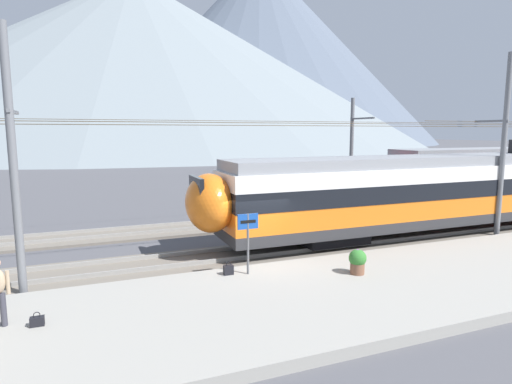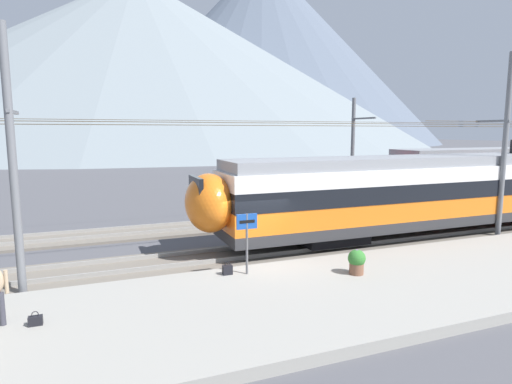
{
  "view_description": "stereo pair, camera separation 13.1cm",
  "coord_description": "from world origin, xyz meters",
  "px_view_note": "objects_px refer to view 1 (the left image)",
  "views": [
    {
      "loc": [
        -5.69,
        -14.3,
        4.98
      ],
      "look_at": [
        1.13,
        2.77,
        2.36
      ],
      "focal_mm": 29.92,
      "sensor_mm": 36.0,
      "label": 1
    },
    {
      "loc": [
        -5.57,
        -14.35,
        4.98
      ],
      "look_at": [
        1.13,
        2.77,
        2.36
      ],
      "focal_mm": 29.92,
      "sensor_mm": 36.0,
      "label": 2
    }
  ],
  "objects_px": {
    "train_near_platform": "(455,188)",
    "handbag_near_sign": "(228,270)",
    "catenary_mast_far_side": "(353,151)",
    "platform_sign": "(248,230)",
    "handbag_beside_passenger": "(37,321)",
    "potted_plant_platform_edge": "(358,260)",
    "catenary_mast_west": "(13,161)",
    "catenary_mast_mid": "(502,146)"
  },
  "relations": [
    {
      "from": "catenary_mast_mid",
      "to": "potted_plant_platform_edge",
      "type": "distance_m",
      "value": 10.7
    },
    {
      "from": "platform_sign",
      "to": "catenary_mast_west",
      "type": "bearing_deg",
      "value": 168.05
    },
    {
      "from": "train_near_platform",
      "to": "catenary_mast_mid",
      "type": "height_order",
      "value": "catenary_mast_mid"
    },
    {
      "from": "train_near_platform",
      "to": "catenary_mast_west",
      "type": "height_order",
      "value": "catenary_mast_west"
    },
    {
      "from": "catenary_mast_west",
      "to": "handbag_beside_passenger",
      "type": "bearing_deg",
      "value": -78.01
    },
    {
      "from": "handbag_near_sign",
      "to": "potted_plant_platform_edge",
      "type": "distance_m",
      "value": 4.26
    },
    {
      "from": "train_near_platform",
      "to": "catenary_mast_west",
      "type": "distance_m",
      "value": 18.77
    },
    {
      "from": "catenary_mast_far_side",
      "to": "handbag_beside_passenger",
      "type": "distance_m",
      "value": 21.13
    },
    {
      "from": "catenary_mast_far_side",
      "to": "potted_plant_platform_edge",
      "type": "distance_m",
      "value": 14.23
    },
    {
      "from": "handbag_near_sign",
      "to": "potted_plant_platform_edge",
      "type": "relative_size",
      "value": 0.54
    },
    {
      "from": "handbag_near_sign",
      "to": "catenary_mast_west",
      "type": "bearing_deg",
      "value": 168.42
    },
    {
      "from": "catenary_mast_west",
      "to": "platform_sign",
      "type": "distance_m",
      "value": 7.28
    },
    {
      "from": "catenary_mast_far_side",
      "to": "catenary_mast_west",
      "type": "bearing_deg",
      "value": -153.58
    },
    {
      "from": "platform_sign",
      "to": "handbag_beside_passenger",
      "type": "bearing_deg",
      "value": -164.71
    },
    {
      "from": "train_near_platform",
      "to": "catenary_mast_far_side",
      "type": "height_order",
      "value": "catenary_mast_far_side"
    },
    {
      "from": "handbag_near_sign",
      "to": "catenary_mast_mid",
      "type": "bearing_deg",
      "value": 5.22
    },
    {
      "from": "train_near_platform",
      "to": "handbag_beside_passenger",
      "type": "height_order",
      "value": "train_near_platform"
    },
    {
      "from": "handbag_beside_passenger",
      "to": "handbag_near_sign",
      "type": "distance_m",
      "value": 5.77
    },
    {
      "from": "train_near_platform",
      "to": "catenary_mast_mid",
      "type": "distance_m",
      "value": 2.78
    },
    {
      "from": "catenary_mast_far_side",
      "to": "handbag_near_sign",
      "type": "bearing_deg",
      "value": -139.12
    },
    {
      "from": "catenary_mast_far_side",
      "to": "handbag_beside_passenger",
      "type": "xyz_separation_m",
      "value": [
        -17.12,
        -11.93,
        -3.34
      ]
    },
    {
      "from": "train_near_platform",
      "to": "handbag_near_sign",
      "type": "bearing_deg",
      "value": -168.07
    },
    {
      "from": "catenary_mast_far_side",
      "to": "handbag_beside_passenger",
      "type": "relative_size",
      "value": 126.98
    },
    {
      "from": "train_near_platform",
      "to": "handbag_near_sign",
      "type": "xyz_separation_m",
      "value": [
        -12.5,
        -2.64,
        -1.76
      ]
    },
    {
      "from": "platform_sign",
      "to": "catenary_mast_mid",
      "type": "bearing_deg",
      "value": 6.22
    },
    {
      "from": "catenary_mast_west",
      "to": "platform_sign",
      "type": "xyz_separation_m",
      "value": [
        6.74,
        -1.43,
        -2.34
      ]
    },
    {
      "from": "handbag_beside_passenger",
      "to": "potted_plant_platform_edge",
      "type": "relative_size",
      "value": 0.43
    },
    {
      "from": "catenary_mast_west",
      "to": "potted_plant_platform_edge",
      "type": "relative_size",
      "value": 54.75
    },
    {
      "from": "handbag_near_sign",
      "to": "train_near_platform",
      "type": "bearing_deg",
      "value": 11.93
    },
    {
      "from": "train_near_platform",
      "to": "catenary_mast_far_side",
      "type": "xyz_separation_m",
      "value": [
        -0.85,
        7.45,
        1.54
      ]
    },
    {
      "from": "catenary_mast_west",
      "to": "catenary_mast_mid",
      "type": "relative_size",
      "value": 1.0
    },
    {
      "from": "catenary_mast_west",
      "to": "handbag_near_sign",
      "type": "distance_m",
      "value": 7.24
    },
    {
      "from": "catenary_mast_mid",
      "to": "handbag_near_sign",
      "type": "bearing_deg",
      "value": -174.78
    },
    {
      "from": "train_near_platform",
      "to": "platform_sign",
      "type": "height_order",
      "value": "train_near_platform"
    },
    {
      "from": "train_near_platform",
      "to": "handbag_beside_passenger",
      "type": "xyz_separation_m",
      "value": [
        -17.97,
        -4.48,
        -1.8
      ]
    },
    {
      "from": "catenary_mast_far_side",
      "to": "handbag_near_sign",
      "type": "height_order",
      "value": "catenary_mast_far_side"
    },
    {
      "from": "handbag_beside_passenger",
      "to": "potted_plant_platform_edge",
      "type": "height_order",
      "value": "potted_plant_platform_edge"
    },
    {
      "from": "train_near_platform",
      "to": "handbag_beside_passenger",
      "type": "relative_size",
      "value": 73.67
    },
    {
      "from": "catenary_mast_mid",
      "to": "catenary_mast_far_side",
      "type": "height_order",
      "value": "catenary_mast_mid"
    },
    {
      "from": "catenary_mast_far_side",
      "to": "platform_sign",
      "type": "bearing_deg",
      "value": -137.07
    },
    {
      "from": "catenary_mast_west",
      "to": "catenary_mast_far_side",
      "type": "bearing_deg",
      "value": 26.42
    },
    {
      "from": "handbag_near_sign",
      "to": "potted_plant_platform_edge",
      "type": "xyz_separation_m",
      "value": [
        3.98,
        -1.51,
        0.3
      ]
    }
  ]
}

